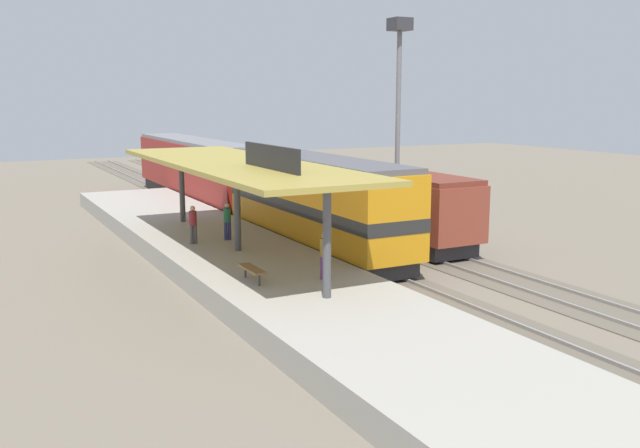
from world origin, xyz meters
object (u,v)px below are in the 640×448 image
at_px(freight_car, 389,203).
at_px(locomotive, 314,202).
at_px(platform_bench, 252,269).
at_px(passenger_carriage_single, 197,170).
at_px(light_mast, 399,78).
at_px(person_waiting, 325,253).
at_px(person_boarding, 193,223).
at_px(person_walking, 227,219).

bearing_deg(freight_car, locomotive, -173.29).
distance_m(platform_bench, passenger_carriage_single, 25.57).
bearing_deg(passenger_carriage_single, light_mast, -59.70).
xyz_separation_m(freight_car, person_waiting, (-8.15, -8.24, -0.12)).
bearing_deg(person_boarding, passenger_carriage_single, 71.59).
distance_m(freight_car, person_walking, 8.81).
xyz_separation_m(freight_car, light_mast, (3.20, 4.11, 6.43)).
xyz_separation_m(platform_bench, locomotive, (6.00, 6.83, 1.07)).
distance_m(freight_car, light_mast, 8.27).
xyz_separation_m(freight_car, person_walking, (-8.81, -0.04, -0.12)).
bearing_deg(passenger_carriage_single, platform_bench, -103.58).
bearing_deg(person_waiting, person_boarding, 105.82).
distance_m(freight_car, person_waiting, 11.59).
distance_m(platform_bench, freight_car, 12.93).
bearing_deg(freight_car, passenger_carriage_single, 104.76).
height_order(platform_bench, light_mast, light_mast).
relative_size(platform_bench, passenger_carriage_single, 0.08).
bearing_deg(person_waiting, passenger_carriage_single, 82.13).
bearing_deg(person_waiting, person_walking, 94.62).
xyz_separation_m(locomotive, light_mast, (7.80, 4.65, 5.99)).
bearing_deg(platform_bench, freight_car, 34.82).
bearing_deg(person_boarding, platform_bench, -91.19).
bearing_deg(light_mast, passenger_carriage_single, 120.30).
height_order(light_mast, person_waiting, light_mast).
distance_m(platform_bench, person_walking, 7.56).
relative_size(light_mast, person_boarding, 6.84).
bearing_deg(light_mast, freight_car, -127.88).
distance_m(light_mast, person_boarding, 15.72).
distance_m(platform_bench, locomotive, 9.16).
xyz_separation_m(platform_bench, passenger_carriage_single, (6.00, 24.83, 0.97)).
bearing_deg(platform_bench, person_waiting, -19.40).
bearing_deg(passenger_carriage_single, person_boarding, -108.41).
relative_size(light_mast, person_waiting, 6.84).
distance_m(passenger_carriage_single, person_waiting, 25.94).
bearing_deg(platform_bench, locomotive, 48.71).
height_order(platform_bench, locomotive, locomotive).
relative_size(freight_car, person_waiting, 7.02).
bearing_deg(person_boarding, person_walking, 2.65).
bearing_deg(light_mast, locomotive, -149.17).
relative_size(passenger_carriage_single, light_mast, 1.71).
distance_m(locomotive, person_boarding, 5.89).
distance_m(freight_car, person_boarding, 10.45).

